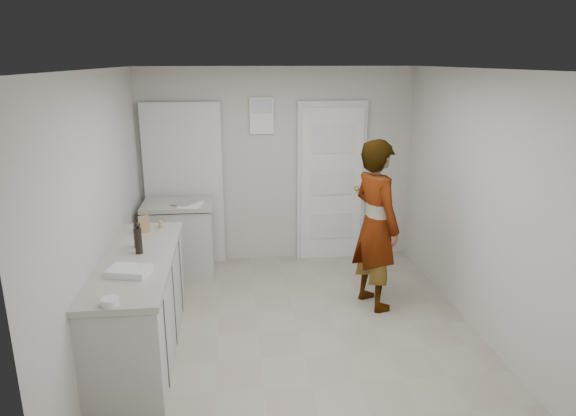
{
  "coord_description": "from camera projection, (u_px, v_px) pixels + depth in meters",
  "views": [
    {
      "loc": [
        -0.6,
        -4.48,
        2.58
      ],
      "look_at": [
        -0.05,
        0.4,
        1.15
      ],
      "focal_mm": 32.0,
      "sensor_mm": 36.0,
      "label": 1
    }
  ],
  "objects": [
    {
      "name": "ground",
      "position": [
        297.0,
        331.0,
        5.06
      ],
      "size": [
        4.0,
        4.0,
        0.0
      ],
      "primitive_type": "plane",
      "color": "#A09686",
      "rests_on": "ground"
    },
    {
      "name": "room_shell",
      "position": [
        265.0,
        184.0,
        6.62
      ],
      "size": [
        4.0,
        4.0,
        4.0
      ],
      "color": "beige",
      "rests_on": "ground"
    },
    {
      "name": "main_counter",
      "position": [
        140.0,
        309.0,
        4.59
      ],
      "size": [
        0.64,
        1.96,
        0.93
      ],
      "color": "#B3B3AF",
      "rests_on": "ground"
    },
    {
      "name": "side_counter",
      "position": [
        180.0,
        242.0,
        6.29
      ],
      "size": [
        0.84,
        0.61,
        0.93
      ],
      "color": "#B3B3AF",
      "rests_on": "ground"
    },
    {
      "name": "person",
      "position": [
        376.0,
        225.0,
        5.38
      ],
      "size": [
        0.63,
        0.77,
        1.82
      ],
      "primitive_type": "imported",
      "rotation": [
        0.0,
        0.0,
        1.91
      ],
      "color": "silver",
      "rests_on": "ground"
    },
    {
      "name": "cake_mix_box",
      "position": [
        144.0,
        224.0,
        5.08
      ],
      "size": [
        0.11,
        0.07,
        0.17
      ],
      "primitive_type": "cube",
      "rotation": [
        0.0,
        0.0,
        0.3
      ],
      "color": "olive",
      "rests_on": "main_counter"
    },
    {
      "name": "spice_jar",
      "position": [
        161.0,
        225.0,
        5.21
      ],
      "size": [
        0.05,
        0.05,
        0.08
      ],
      "primitive_type": "cylinder",
      "color": "tan",
      "rests_on": "main_counter"
    },
    {
      "name": "oil_cruet_a",
      "position": [
        137.0,
        236.0,
        4.66
      ],
      "size": [
        0.06,
        0.06,
        0.23
      ],
      "color": "black",
      "rests_on": "main_counter"
    },
    {
      "name": "oil_cruet_b",
      "position": [
        138.0,
        238.0,
        4.51
      ],
      "size": [
        0.06,
        0.06,
        0.29
      ],
      "color": "black",
      "rests_on": "main_counter"
    },
    {
      "name": "baking_dish",
      "position": [
        129.0,
        272.0,
        4.09
      ],
      "size": [
        0.36,
        0.3,
        0.06
      ],
      "rotation": [
        0.0,
        0.0,
        -0.25
      ],
      "color": "silver",
      "rests_on": "main_counter"
    },
    {
      "name": "egg_bowl",
      "position": [
        110.0,
        302.0,
        3.59
      ],
      "size": [
        0.13,
        0.13,
        0.05
      ],
      "color": "silver",
      "rests_on": "main_counter"
    },
    {
      "name": "papers",
      "position": [
        191.0,
        205.0,
        6.05
      ],
      "size": [
        0.32,
        0.38,
        0.01
      ],
      "primitive_type": "cube",
      "rotation": [
        0.0,
        0.0,
        -0.22
      ],
      "color": "white",
      "rests_on": "side_counter"
    }
  ]
}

